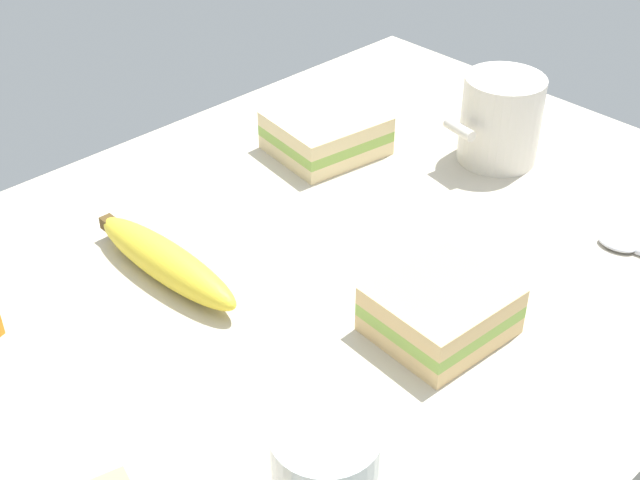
# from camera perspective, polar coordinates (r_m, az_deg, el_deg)

# --- Properties ---
(tabletop) EXTENTS (0.90, 0.64, 0.02)m
(tabletop) POSITION_cam_1_polar(r_m,az_deg,el_deg) (0.79, 0.00, -2.37)
(tabletop) COLOR #BCB29E
(tabletop) RESTS_ON ground
(coffee_mug_black) EXTENTS (0.11, 0.09, 0.09)m
(coffee_mug_black) POSITION_cam_1_polar(r_m,az_deg,el_deg) (0.94, 11.85, 7.89)
(coffee_mug_black) COLOR silver
(coffee_mug_black) RESTS_ON tabletop
(sandwich_main) EXTENTS (0.11, 0.10, 0.04)m
(sandwich_main) POSITION_cam_1_polar(r_m,az_deg,el_deg) (0.71, 7.97, -4.62)
(sandwich_main) COLOR #DBB77A
(sandwich_main) RESTS_ON tabletop
(sandwich_extra) EXTENTS (0.12, 0.11, 0.04)m
(sandwich_extra) POSITION_cam_1_polar(r_m,az_deg,el_deg) (0.95, 0.39, 7.08)
(sandwich_extra) COLOR beige
(sandwich_extra) RESTS_ON tabletop
(banana) EXTENTS (0.04, 0.18, 0.04)m
(banana) POSITION_cam_1_polar(r_m,az_deg,el_deg) (0.77, -10.18, -1.39)
(banana) COLOR yellow
(banana) RESTS_ON tabletop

